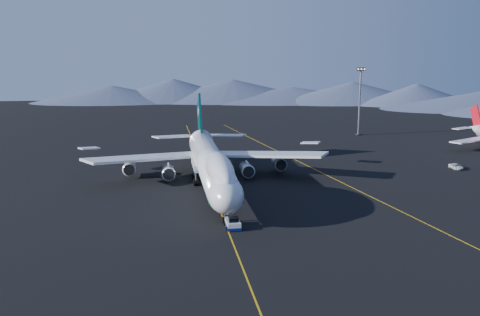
{
  "coord_description": "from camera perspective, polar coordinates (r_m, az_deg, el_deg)",
  "views": [
    {
      "loc": [
        -11.07,
        -118.94,
        30.12
      ],
      "look_at": [
        7.31,
        3.58,
        6.0
      ],
      "focal_mm": 40.0,
      "sensor_mm": 36.0,
      "label": 1
    }
  ],
  "objects": [
    {
      "name": "taxiway_line_main",
      "position": [
        123.19,
        -3.12,
        -3.15
      ],
      "size": [
        0.25,
        220.0,
        0.01
      ],
      "primitive_type": "cube",
      "color": "#CB980B",
      "rests_on": "ground"
    },
    {
      "name": "pushback_tug",
      "position": [
        94.95,
        -0.77,
        -7.06
      ],
      "size": [
        2.81,
        4.83,
        2.09
      ],
      "rotation": [
        0.0,
        0.0,
        0.01
      ],
      "color": "silver",
      "rests_on": "ground"
    },
    {
      "name": "ground",
      "position": [
        123.2,
        -3.12,
        -3.15
      ],
      "size": [
        500.0,
        500.0,
        0.0
      ],
      "primitive_type": "plane",
      "color": "black",
      "rests_on": "ground"
    },
    {
      "name": "service_van",
      "position": [
        153.66,
        22.05,
        -0.84
      ],
      "size": [
        2.64,
        5.1,
        1.37
      ],
      "primitive_type": "imported",
      "rotation": [
        0.0,
        0.0,
        -0.07
      ],
      "color": "silver",
      "rests_on": "ground"
    },
    {
      "name": "boeing_747",
      "position": [
        121.94,
        -3.15,
        -0.5
      ],
      "size": [
        59.62,
        72.43,
        19.37
      ],
      "color": "silver",
      "rests_on": "ground"
    },
    {
      "name": "taxiway_line_side",
      "position": [
        138.63,
        8.92,
        -1.66
      ],
      "size": [
        28.08,
        198.09,
        0.01
      ],
      "primitive_type": "cube",
      "rotation": [
        0.0,
        0.0,
        0.14
      ],
      "color": "#CB980B",
      "rests_on": "ground"
    },
    {
      "name": "floodlight_mast",
      "position": [
        206.41,
        12.64,
        5.93
      ],
      "size": [
        3.12,
        2.34,
        25.24
      ],
      "rotation": [
        0.0,
        0.0,
        0.21
      ],
      "color": "black",
      "rests_on": "ground"
    }
  ]
}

